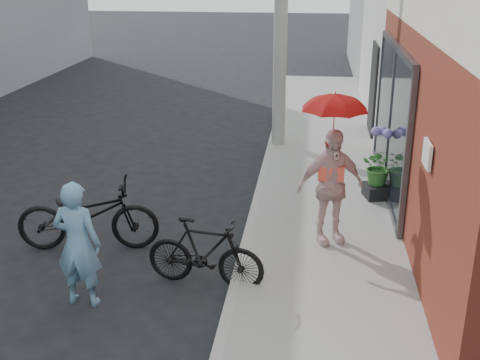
% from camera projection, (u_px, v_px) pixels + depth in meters
% --- Properties ---
extents(ground, '(80.00, 80.00, 0.00)m').
position_uv_depth(ground, '(163.00, 284.00, 7.77)').
color(ground, black).
rests_on(ground, ground).
extents(sidewalk, '(2.20, 24.00, 0.12)m').
position_uv_depth(sidewalk, '(326.00, 224.00, 9.36)').
color(sidewalk, gray).
rests_on(sidewalk, ground).
extents(curb, '(0.12, 24.00, 0.12)m').
position_uv_depth(curb, '(252.00, 220.00, 9.50)').
color(curb, '#9E9E99').
rests_on(curb, ground).
extents(officer, '(0.60, 0.41, 1.58)m').
position_uv_depth(officer, '(78.00, 244.00, 7.07)').
color(officer, '#6591B4').
rests_on(officer, ground).
extents(bike_left, '(2.09, 1.01, 1.05)m').
position_uv_depth(bike_left, '(88.00, 215.00, 8.53)').
color(bike_left, black).
rests_on(bike_left, ground).
extents(bike_right, '(1.59, 0.66, 0.93)m').
position_uv_depth(bike_right, '(205.00, 253.00, 7.57)').
color(bike_right, black).
rests_on(bike_right, ground).
extents(kimono_woman, '(1.06, 0.75, 1.67)m').
position_uv_depth(kimono_woman, '(330.00, 187.00, 8.38)').
color(kimono_woman, beige).
rests_on(kimono_woman, sidewalk).
extents(parasol, '(0.87, 0.87, 0.76)m').
position_uv_depth(parasol, '(335.00, 101.00, 7.95)').
color(parasol, red).
rests_on(parasol, kimono_woman).
extents(planter, '(0.52, 0.52, 0.23)m').
position_uv_depth(planter, '(377.00, 191.00, 10.20)').
color(planter, black).
rests_on(planter, sidewalk).
extents(potted_plant, '(0.59, 0.51, 0.65)m').
position_uv_depth(potted_plant, '(380.00, 166.00, 10.05)').
color(potted_plant, '#326E2C').
rests_on(potted_plant, planter).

